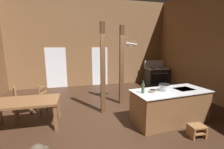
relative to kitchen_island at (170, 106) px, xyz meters
The scene contains 15 objects.
ground_plane 1.76m from the kitchen_island, 166.03° to the left, with size 8.98×9.16×0.10m, color #382316.
wall_back 5.25m from the kitchen_island, 109.30° to the left, with size 8.98×0.14×4.50m, color brown.
glazed_door_back_left 5.78m from the kitchen_island, 127.14° to the left, with size 1.00×0.01×2.05m, color white.
glazed_panel_back_right 4.78m from the kitchen_island, 104.93° to the left, with size 0.84×0.01×2.05m, color white.
kitchen_island is the anchor object (origin of this frame).
stove_range 4.23m from the kitchen_island, 64.76° to the left, with size 1.18×0.87×1.32m.
support_post_with_pot_rack 2.16m from the kitchen_island, 118.05° to the left, with size 0.65×0.20×2.85m.
support_post_center 2.24m from the kitchen_island, 148.66° to the left, with size 0.14×0.14×2.85m.
step_stool 0.91m from the kitchen_island, 78.67° to the right, with size 0.38×0.30×0.30m.
dining_table 3.95m from the kitchen_island, behind, with size 1.72×0.93×0.74m.
ladderback_chair_near_window 3.78m from the kitchen_island, 157.08° to the left, with size 0.58×0.58×0.95m.
ladderback_chair_by_post 4.55m from the kitchen_island, 159.87° to the left, with size 0.58×0.58×0.95m.
stockpot_on_counter 0.59m from the kitchen_island, behind, with size 0.37×0.30×0.19m.
mixing_bowl_on_counter 0.77m from the kitchen_island, behind, with size 0.21×0.21×0.07m.
bottle_tall_on_counter 1.05m from the kitchen_island, behind, with size 0.08×0.08×0.34m.
Camera 1 is at (-0.97, -3.98, 2.16)m, focal length 24.49 mm.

